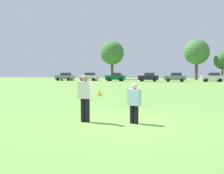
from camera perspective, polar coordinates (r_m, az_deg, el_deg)
name	(u,v)px	position (r m, az deg, el deg)	size (l,w,h in m)	color
ground_plane	(128,123)	(9.06, 3.74, -8.16)	(155.44, 155.44, 0.00)	#608C3D
player_thrower	(85,96)	(9.19, -6.10, -1.95)	(0.48, 0.29, 1.70)	black
player_defender	(134,101)	(8.88, 5.04, -3.18)	(0.49, 0.36, 1.43)	black
frisbee	(101,94)	(8.76, -2.49, -1.58)	(0.27, 0.27, 0.07)	yellow
traffic_cone	(99,93)	(19.63, -2.88, -1.33)	(0.32, 0.32, 0.48)	#D8590C
parked_car_near_left	(65,77)	(58.34, -10.57, 2.32)	(4.29, 2.39, 1.82)	slate
parked_car_mid_left	(89,77)	(56.47, -5.17, 2.34)	(4.29, 2.39, 1.82)	silver
parked_car_center	(116,77)	(54.18, 0.83, 2.31)	(4.29, 2.39, 1.82)	#0C4C2D
parked_car_mid_right	(149,77)	(53.05, 8.29, 2.26)	(4.29, 2.39, 1.82)	black
parked_car_near_right	(175,77)	(51.62, 14.11, 2.17)	(4.29, 2.39, 1.82)	slate
parked_car_far_right	(213,77)	(53.88, 21.81, 2.08)	(4.29, 2.39, 1.82)	silver
tree_west_oak	(112,53)	(67.78, 0.03, 7.70)	(6.32, 6.32, 10.28)	brown
tree_west_maple	(197,52)	(65.50, 18.59, 7.49)	(6.12, 6.12, 9.95)	brown
tree_center_elm	(223,61)	(66.46, 23.78, 5.48)	(4.22, 4.22, 6.86)	brown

